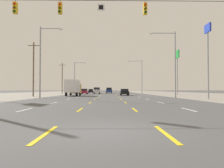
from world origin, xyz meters
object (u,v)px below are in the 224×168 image
at_px(box_truck_far_left_nearest, 73,87).
at_px(suv_inner_left_midfar, 97,90).
at_px(sedan_inner_right_near, 124,92).
at_px(streetlight_right_row_1, 140,74).
at_px(sedan_far_left_distant_a, 96,91).
at_px(hatchback_far_left_farther, 91,91).
at_px(streetlight_right_row_0, 173,60).
at_px(pole_sign_right_row_1, 177,60).
at_px(hatchback_center_turn_farthest, 108,91).
at_px(sedan_far_left_distant_b, 97,90).
at_px(pole_sign_right_row_0, 208,46).
at_px(suv_center_turn_far, 109,90).
at_px(streetlight_left_row_1, 76,76).
at_px(streetlight_left_row_0, 42,58).
at_px(hatchback_far_left_mid, 85,91).

distance_m(box_truck_far_left_nearest, suv_inner_left_midfar, 23.74).
height_order(sedan_inner_right_near, streetlight_right_row_1, streetlight_right_row_1).
relative_size(box_truck_far_left_nearest, sedan_far_left_distant_a, 1.60).
height_order(sedan_inner_right_near, hatchback_far_left_farther, hatchback_far_left_farther).
bearing_deg(streetlight_right_row_0, pole_sign_right_row_1, 70.43).
bearing_deg(pole_sign_right_row_1, hatchback_center_turn_farthest, 116.33).
bearing_deg(hatchback_center_turn_farthest, sedan_far_left_distant_a, 102.48).
bearing_deg(hatchback_center_turn_farthest, streetlight_right_row_1, -69.14).
bearing_deg(sedan_far_left_distant_b, sedan_inner_right_near, -82.65).
bearing_deg(pole_sign_right_row_0, box_truck_far_left_nearest, 146.87).
xyz_separation_m(suv_center_turn_far, pole_sign_right_row_1, (17.40, -20.33, 7.81)).
height_order(sedan_far_left_distant_a, pole_sign_right_row_0, pole_sign_right_row_0).
distance_m(suv_inner_left_midfar, hatchback_center_turn_farthest, 22.93).
distance_m(suv_center_turn_far, streetlight_left_row_1, 15.02).
distance_m(streetlight_left_row_0, streetlight_right_row_0, 19.62).
relative_size(hatchback_far_left_mid, sedan_far_left_distant_a, 0.87).
bearing_deg(hatchback_far_left_farther, sedan_inner_right_near, -73.70).
bearing_deg(hatchback_far_left_mid, pole_sign_right_row_1, -16.07).
bearing_deg(streetlight_right_row_0, suv_center_turn_far, 102.62).
distance_m(suv_inner_left_midfar, hatchback_far_left_farther, 15.74).
height_order(suv_inner_left_midfar, pole_sign_right_row_0, pole_sign_right_row_0).
height_order(streetlight_left_row_0, streetlight_right_row_0, streetlight_left_row_0).
bearing_deg(streetlight_left_row_0, hatchback_far_left_farther, 86.53).
relative_size(hatchback_center_turn_farthest, sedan_far_left_distant_b, 0.87).
relative_size(box_truck_far_left_nearest, streetlight_right_row_1, 0.71).
distance_m(hatchback_far_left_farther, streetlight_left_row_0, 51.33).
relative_size(box_truck_far_left_nearest, suv_inner_left_midfar, 1.47).
xyz_separation_m(sedan_inner_right_near, sedan_far_left_distant_a, (-10.68, 73.85, 0.00)).
relative_size(sedan_inner_right_near, suv_center_turn_far, 0.92).
distance_m(hatchback_center_turn_farthest, pole_sign_right_row_1, 41.01).
relative_size(hatchback_far_left_mid, pole_sign_right_row_1, 0.34).
bearing_deg(pole_sign_right_row_1, sedan_inner_right_near, -154.71).
xyz_separation_m(sedan_inner_right_near, pole_sign_right_row_0, (10.66, -17.43, 6.79)).
bearing_deg(pole_sign_right_row_0, sedan_far_left_distant_b, 101.99).
xyz_separation_m(suv_inner_left_midfar, streetlight_left_row_1, (-6.21, -3.25, 4.51)).
bearing_deg(sedan_far_left_distant_a, box_truck_far_left_nearest, -90.07).
bearing_deg(streetlight_right_row_0, sedan_far_left_distant_a, 100.68).
xyz_separation_m(hatchback_center_turn_farthest, streetlight_left_row_1, (-9.61, -25.92, 4.75)).
bearing_deg(sedan_far_left_distant_b, streetlight_right_row_0, -80.29).
bearing_deg(suv_inner_left_midfar, suv_center_turn_far, 61.12).
height_order(hatchback_far_left_farther, streetlight_right_row_1, streetlight_right_row_1).
bearing_deg(streetlight_left_row_1, streetlight_right_row_1, -0.00).
relative_size(suv_center_turn_far, pole_sign_right_row_1, 0.43).
relative_size(suv_inner_left_midfar, streetlight_right_row_1, 0.48).
relative_size(sedan_inner_right_near, suv_inner_left_midfar, 0.92).
height_order(streetlight_left_row_1, streetlight_right_row_1, streetlight_right_row_1).
distance_m(box_truck_far_left_nearest, hatchback_far_left_mid, 17.15).
bearing_deg(sedan_far_left_distant_a, streetlight_right_row_1, -73.62).
bearing_deg(streetlight_left_row_0, suv_center_turn_far, 76.62).
bearing_deg(hatchback_center_turn_farthest, hatchback_far_left_mid, -102.79).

